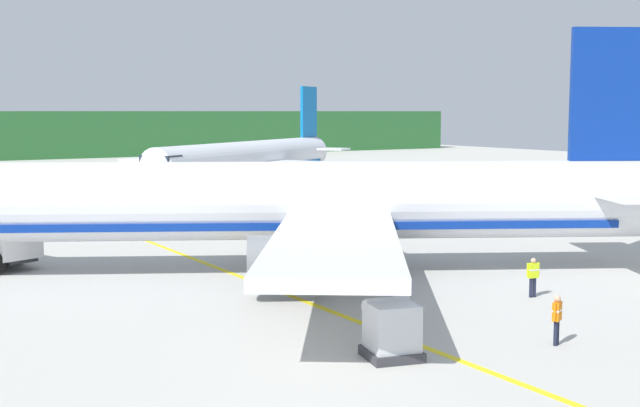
# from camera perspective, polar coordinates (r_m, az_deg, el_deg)

# --- Properties ---
(airliner_foreground) EXTENTS (38.40, 32.48, 11.90)m
(airliner_foreground) POSITION_cam_1_polar(r_m,az_deg,el_deg) (40.90, -1.98, 0.05)
(airliner_foreground) COLOR silver
(airliner_foreground) RESTS_ON ground
(airliner_mid_apron) EXTENTS (32.29, 27.55, 10.67)m
(airliner_mid_apron) POSITION_cam_1_polar(r_m,az_deg,el_deg) (85.35, -4.74, 3.04)
(airliner_mid_apron) COLOR silver
(airliner_mid_apron) RESTS_ON ground
(cargo_container_near) EXTENTS (2.03, 2.03, 1.90)m
(cargo_container_near) POSITION_cam_1_polar(r_m,az_deg,el_deg) (27.04, 4.87, -8.59)
(cargo_container_near) COLOR #333338
(cargo_container_near) RESTS_ON ground
(crew_loader_left) EXTENTS (0.62, 0.30, 1.69)m
(crew_loader_left) POSITION_cam_1_polar(r_m,az_deg,el_deg) (36.65, 14.25, -4.66)
(crew_loader_left) COLOR #191E33
(crew_loader_left) RESTS_ON ground
(crew_loader_right) EXTENTS (0.57, 0.41, 1.71)m
(crew_loader_right) POSITION_cam_1_polar(r_m,az_deg,el_deg) (29.47, 15.77, -7.34)
(crew_loader_right) COLOR #191E33
(crew_loader_right) RESTS_ON ground
(apron_guide_line) EXTENTS (0.30, 60.00, 0.01)m
(apron_guide_line) POSITION_cam_1_polar(r_m,az_deg,el_deg) (36.05, -2.07, -6.25)
(apron_guide_line) COLOR yellow
(apron_guide_line) RESTS_ON ground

